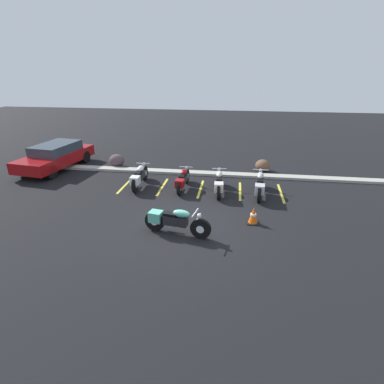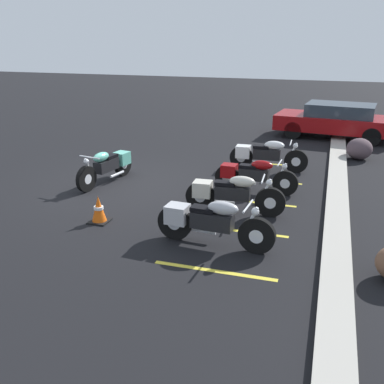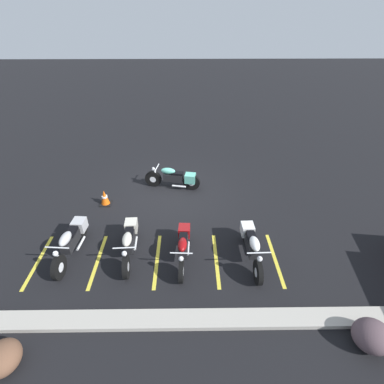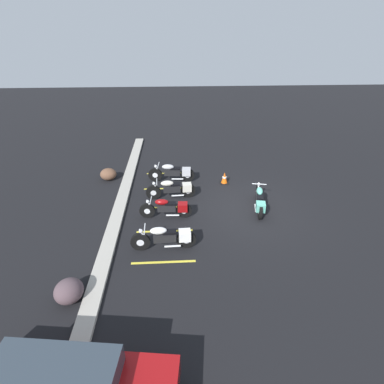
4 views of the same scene
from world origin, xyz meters
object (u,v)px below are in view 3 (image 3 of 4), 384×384
(parked_bike_0, at_px, (252,245))
(parked_bike_3, at_px, (72,240))
(landscape_rock_0, at_px, (2,358))
(parked_bike_1, at_px, (183,246))
(motorcycle_teal_featured, at_px, (175,178))
(landscape_rock_1, at_px, (372,336))
(traffic_cone, at_px, (105,198))
(parked_bike_2, at_px, (129,241))

(parked_bike_0, height_order, parked_bike_3, parked_bike_3)
(parked_bike_3, relative_size, landscape_rock_0, 2.88)
(parked_bike_1, bearing_deg, parked_bike_3, -91.19)
(motorcycle_teal_featured, xyz_separation_m, parked_bike_3, (2.85, 3.52, 0.02))
(landscape_rock_1, distance_m, traffic_cone, 8.73)
(parked_bike_2, xyz_separation_m, traffic_cone, (1.31, -2.48, -0.19))
(motorcycle_teal_featured, height_order, landscape_rock_1, motorcycle_teal_featured)
(motorcycle_teal_featured, relative_size, parked_bike_3, 0.96)
(parked_bike_0, height_order, traffic_cone, parked_bike_0)
(parked_bike_1, xyz_separation_m, parked_bike_2, (1.55, -0.20, 0.02))
(parked_bike_0, distance_m, parked_bike_2, 3.49)
(parked_bike_3, xyz_separation_m, traffic_cone, (-0.35, -2.46, -0.21))
(parked_bike_3, height_order, traffic_cone, parked_bike_3)
(parked_bike_0, relative_size, landscape_rock_1, 2.76)
(landscape_rock_1, relative_size, traffic_cone, 1.41)
(landscape_rock_0, bearing_deg, landscape_rock_1, -177.40)
(parked_bike_3, bearing_deg, parked_bike_1, 90.31)
(motorcycle_teal_featured, relative_size, parked_bike_0, 0.98)
(parked_bike_2, distance_m, parked_bike_3, 1.66)
(parked_bike_2, bearing_deg, traffic_cone, -155.10)
(parked_bike_0, xyz_separation_m, parked_bike_2, (3.49, -0.23, -0.01))
(parked_bike_2, distance_m, traffic_cone, 2.81)
(motorcycle_teal_featured, relative_size, traffic_cone, 3.78)
(parked_bike_0, height_order, landscape_rock_0, parked_bike_0)
(parked_bike_1, distance_m, traffic_cone, 3.93)
(parked_bike_3, distance_m, landscape_rock_0, 3.28)
(traffic_cone, bearing_deg, parked_bike_1, 136.80)
(parked_bike_3, bearing_deg, traffic_cone, 176.22)
(parked_bike_0, relative_size, parked_bike_3, 0.98)
(parked_bike_3, bearing_deg, parked_bike_2, 93.58)
(landscape_rock_0, distance_m, traffic_cone, 5.76)
(motorcycle_teal_featured, height_order, parked_bike_0, parked_bike_0)
(motorcycle_teal_featured, distance_m, parked_bike_3, 4.53)
(parked_bike_3, distance_m, traffic_cone, 2.50)
(parked_bike_2, height_order, parked_bike_3, parked_bike_3)
(parked_bike_0, bearing_deg, landscape_rock_1, 36.45)
(landscape_rock_1, bearing_deg, parked_bike_3, -21.91)
(parked_bike_3, distance_m, landscape_rock_1, 7.80)
(parked_bike_2, distance_m, landscape_rock_0, 3.82)
(parked_bike_2, xyz_separation_m, parked_bike_3, (1.66, -0.02, 0.02))
(traffic_cone, bearing_deg, parked_bike_3, 81.90)
(parked_bike_1, height_order, traffic_cone, parked_bike_1)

